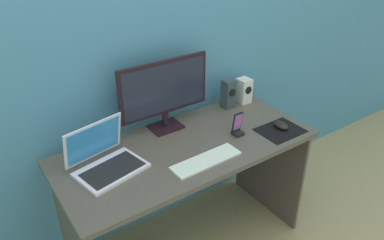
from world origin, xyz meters
name	(u,v)px	position (x,y,z in m)	size (l,w,h in m)	color
wall_back	(148,36)	(0.00, 0.37, 1.25)	(6.00, 0.04, 2.50)	teal
desk	(187,169)	(0.00, 0.00, 0.59)	(1.39, 0.62, 0.75)	#534C43
monitor	(165,92)	(0.01, 0.22, 0.98)	(0.54, 0.14, 0.41)	black
speaker_right	(244,91)	(0.59, 0.22, 0.83)	(0.08, 0.09, 0.16)	silver
speaker_near_monitor	(228,94)	(0.46, 0.22, 0.84)	(0.07, 0.07, 0.18)	#333F45
laptop	(106,160)	(-0.43, 0.06, 0.79)	(0.36, 0.32, 0.22)	white
keyboard_external	(206,161)	(0.00, -0.18, 0.75)	(0.38, 0.11, 0.01)	white
mousepad	(280,130)	(0.52, -0.18, 0.75)	(0.25, 0.20, 0.00)	black
mouse	(281,125)	(0.54, -0.16, 0.77)	(0.06, 0.10, 0.04)	black
phone_in_dock	(238,127)	(0.29, -0.07, 0.80)	(0.06, 0.05, 0.14)	black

